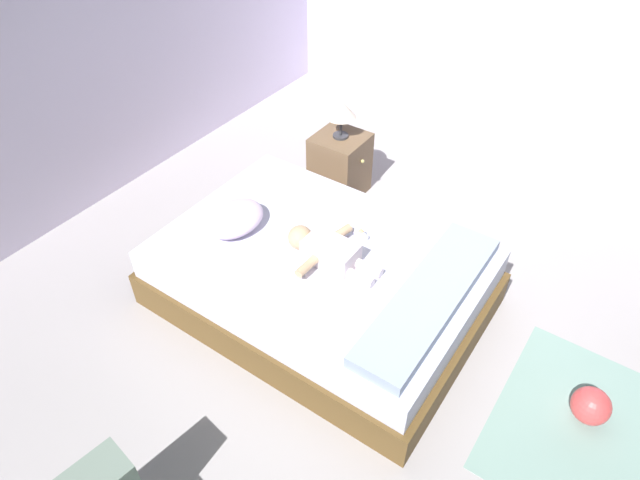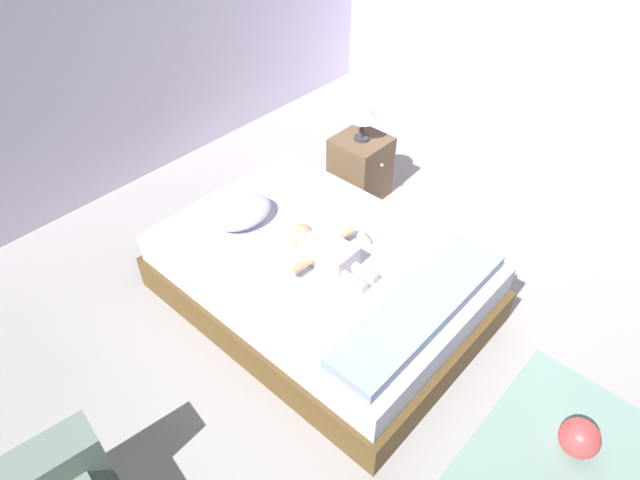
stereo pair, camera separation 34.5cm
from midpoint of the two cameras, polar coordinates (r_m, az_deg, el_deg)
name	(u,v)px [view 2 (the right image)]	position (r m, az deg, el deg)	size (l,w,h in m)	color
ground_plane	(407,363)	(3.59, 11.78, -12.45)	(8.00, 8.00, 0.00)	#A59E9F
wall_behind_bed	(93,26)	(4.60, -20.35, 19.98)	(8.00, 0.12, 2.69)	silver
bed	(320,278)	(3.68, 2.69, -4.07)	(1.46, 2.08, 0.47)	brown
pillow	(242,212)	(3.72, -5.45, 2.82)	(0.43, 0.33, 0.14)	silver
baby	(324,251)	(3.42, 3.33, -1.23)	(0.54, 0.64, 0.16)	white
toothbrush	(342,237)	(3.62, 5.06, 0.24)	(0.05, 0.12, 0.02)	#B327A5
nightstand	(360,167)	(4.63, 6.31, 7.37)	(0.40, 0.43, 0.55)	brown
lamp	(363,112)	(4.37, 6.81, 12.89)	(0.24, 0.24, 0.31)	#333338
rug	(582,470)	(3.52, 28.16, -20.39)	(1.17, 1.07, 0.01)	gray
toy_ball	(580,438)	(3.48, 27.97, -17.77)	(0.22, 0.22, 0.22)	#DF4445
blanket	(420,308)	(3.21, 13.40, -7.03)	(1.31, 0.33, 0.08)	#96A4BF
baby_bottle	(363,238)	(3.59, 7.26, 0.12)	(0.09, 0.11, 0.08)	white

